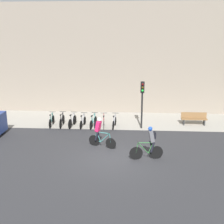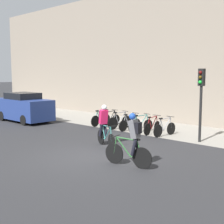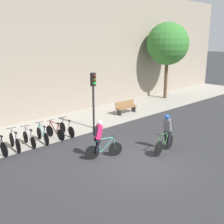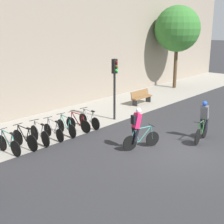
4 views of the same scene
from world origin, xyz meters
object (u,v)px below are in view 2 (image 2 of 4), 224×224
object	(u,v)px
parked_bike_5	(152,127)
traffic_light_pole	(201,91)
parked_bike_4	(141,125)
parked_bike_0	(101,119)
parked_car	(24,108)
cyclist_pink	(104,124)
parked_bike_3	(130,124)
cyclist_grey	(132,139)
parked_bike_2	(120,122)
parked_bike_6	(165,128)
parked_bike_1	(110,120)

from	to	relation	value
parked_bike_5	traffic_light_pole	distance (m)	3.25
parked_bike_4	parked_bike_0	bearing A→B (deg)	179.97
parked_bike_0	parked_car	xyz separation A→B (m)	(-4.79, -2.19, 0.50)
cyclist_pink	parked_bike_0	size ratio (longest dim) A/B	1.09
parked_bike_3	parked_bike_5	size ratio (longest dim) A/B	1.02
cyclist_pink	parked_car	bearing A→B (deg)	171.01
cyclist_pink	parked_bike_5	bearing A→B (deg)	91.01
parked_bike_0	parked_car	size ratio (longest dim) A/B	0.38
parked_bike_0	traffic_light_pole	xyz separation A→B (m)	(6.36, -0.05, 1.89)
cyclist_grey	parked_bike_4	bearing A→B (deg)	125.44
parked_bike_5	parked_bike_4	bearing A→B (deg)	-179.96
cyclist_grey	parked_car	size ratio (longest dim) A/B	0.42
parked_bike_2	parked_car	xyz separation A→B (m)	(-6.28, -2.19, 0.49)
traffic_light_pole	parked_bike_6	bearing A→B (deg)	178.65
parked_bike_0	parked_bike_1	size ratio (longest dim) A/B	0.95
parked_bike_1	parked_bike_4	size ratio (longest dim) A/B	1.03
parked_bike_2	parked_bike_4	distance (m)	1.49
parked_bike_4	parked_bike_5	xyz separation A→B (m)	(0.75, 0.00, -0.01)
parked_bike_4	parked_bike_6	world-z (taller)	parked_bike_4
cyclist_pink	parked_bike_5	distance (m)	3.59
parked_bike_5	parked_car	distance (m)	8.81
traffic_light_pole	parked_bike_4	bearing A→B (deg)	179.25
cyclist_grey	parked_bike_1	size ratio (longest dim) A/B	1.05
parked_bike_0	parked_bike_4	xyz separation A→B (m)	(2.98, -0.00, -0.01)
parked_bike_2	parked_bike_3	size ratio (longest dim) A/B	1.04
parked_bike_2	parked_bike_4	bearing A→B (deg)	-0.06
parked_bike_6	traffic_light_pole	xyz separation A→B (m)	(1.89, -0.04, 1.90)
parked_bike_1	parked_car	bearing A→B (deg)	-158.42
parked_bike_1	parked_bike_0	bearing A→B (deg)	180.00
parked_bike_1	parked_bike_6	world-z (taller)	parked_bike_1
parked_bike_6	parked_bike_4	bearing A→B (deg)	-179.99
cyclist_pink	parked_bike_4	xyz separation A→B (m)	(-0.81, 3.55, -0.56)
parked_bike_0	parked_bike_1	world-z (taller)	parked_bike_1
traffic_light_pole	parked_bike_2	bearing A→B (deg)	179.46
cyclist_grey	parked_bike_3	size ratio (longest dim) A/B	1.11
cyclist_pink	traffic_light_pole	xyz separation A→B (m)	(2.57, 3.50, 1.34)
cyclist_grey	traffic_light_pole	size ratio (longest dim) A/B	0.55
cyclist_grey	parked_bike_4	distance (m)	6.24
cyclist_grey	parked_bike_5	xyz separation A→B (m)	(-2.86, 5.06, -0.57)
parked_bike_2	traffic_light_pole	size ratio (longest dim) A/B	0.51
cyclist_pink	parked_bike_3	size ratio (longest dim) A/B	1.10
parked_bike_5	parked_bike_6	size ratio (longest dim) A/B	0.97
parked_bike_4	parked_bike_2	bearing A→B (deg)	179.94
parked_bike_1	parked_bike_4	xyz separation A→B (m)	(2.23, -0.00, -0.02)
cyclist_pink	parked_bike_3	xyz separation A→B (m)	(-1.55, 3.55, -0.57)
parked_bike_5	cyclist_pink	bearing A→B (deg)	-88.99
cyclist_pink	cyclist_grey	size ratio (longest dim) A/B	0.98
parked_bike_1	parked_bike_2	size ratio (longest dim) A/B	1.02
parked_bike_4	traffic_light_pole	size ratio (longest dim) A/B	0.51
cyclist_pink	parked_bike_0	distance (m)	5.22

